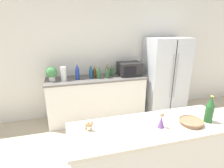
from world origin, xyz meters
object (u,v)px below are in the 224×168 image
at_px(paper_towel_roll, 63,74).
at_px(back_bottle_3, 94,72).
at_px(refrigerator, 165,76).
at_px(back_bottle_2, 77,72).
at_px(back_bottle_1, 91,72).
at_px(microwave, 129,69).
at_px(fruit_bowl, 191,122).
at_px(wine_bottle, 210,110).
at_px(back_bottle_6, 107,70).
at_px(back_bottle_5, 107,72).
at_px(back_bottle_0, 99,73).
at_px(potted_plant, 52,73).
at_px(back_bottle_4, 112,71).
at_px(wise_man_figurine_blue, 161,121).
at_px(camel_figurine, 89,125).

distance_m(paper_towel_roll, back_bottle_3, 0.62).
distance_m(refrigerator, back_bottle_2, 1.98).
bearing_deg(back_bottle_3, back_bottle_1, -147.90).
xyz_separation_m(paper_towel_roll, microwave, (1.39, 0.05, 0.00)).
distance_m(refrigerator, back_bottle_1, 1.71).
bearing_deg(back_bottle_3, fruit_bowl, -73.54).
bearing_deg(back_bottle_3, wine_bottle, -68.71).
height_order(refrigerator, back_bottle_6, refrigerator).
height_order(back_bottle_5, wine_bottle, wine_bottle).
distance_m(back_bottle_1, back_bottle_2, 0.27).
height_order(paper_towel_roll, back_bottle_0, paper_towel_roll).
bearing_deg(fruit_bowl, potted_plant, 124.80).
height_order(back_bottle_1, back_bottle_5, back_bottle_1).
bearing_deg(back_bottle_0, back_bottle_5, -5.55).
relative_size(refrigerator, back_bottle_0, 6.70).
height_order(back_bottle_6, fruit_bowl, back_bottle_6).
relative_size(microwave, wine_bottle, 1.64).
height_order(back_bottle_2, back_bottle_4, back_bottle_2).
distance_m(back_bottle_4, back_bottle_6, 0.10).
xyz_separation_m(fruit_bowl, wise_man_figurine_blue, (-0.34, 0.03, 0.04)).
distance_m(back_bottle_6, wine_bottle, 2.26).
xyz_separation_m(wine_bottle, fruit_bowl, (-0.21, 0.01, -0.11)).
bearing_deg(back_bottle_4, back_bottle_3, -178.32).
relative_size(back_bottle_3, back_bottle_4, 0.95).
height_order(refrigerator, camel_figurine, refrigerator).
relative_size(back_bottle_4, wise_man_figurine_blue, 1.52).
bearing_deg(back_bottle_3, wise_man_figurine_blue, -81.95).
distance_m(back_bottle_4, wine_bottle, 2.23).
relative_size(fruit_bowl, camel_figurine, 2.19).
relative_size(back_bottle_1, fruit_bowl, 1.14).
distance_m(back_bottle_5, fruit_bowl, 2.08).
xyz_separation_m(back_bottle_4, back_bottle_6, (-0.10, 0.01, 0.01)).
bearing_deg(microwave, back_bottle_6, 176.05).
xyz_separation_m(paper_towel_roll, wine_bottle, (1.46, -2.11, 0.04)).
relative_size(potted_plant, back_bottle_0, 1.10).
bearing_deg(wise_man_figurine_blue, refrigerator, 57.41).
bearing_deg(back_bottle_3, back_bottle_4, 1.68).
xyz_separation_m(paper_towel_roll, fruit_bowl, (1.26, -2.10, -0.07)).
distance_m(potted_plant, camel_figurine, 2.02).
distance_m(back_bottle_5, wise_man_figurine_blue, 2.02).
distance_m(microwave, wine_bottle, 2.16).
distance_m(microwave, fruit_bowl, 2.15).
relative_size(back_bottle_0, back_bottle_1, 0.91).
distance_m(refrigerator, potted_plant, 2.47).
height_order(back_bottle_1, wise_man_figurine_blue, back_bottle_1).
relative_size(paper_towel_roll, microwave, 0.58).
bearing_deg(potted_plant, microwave, 0.77).
distance_m(paper_towel_roll, back_bottle_1, 0.54).
bearing_deg(refrigerator, back_bottle_2, 179.29).
xyz_separation_m(refrigerator, microwave, (-0.85, 0.07, 0.21)).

